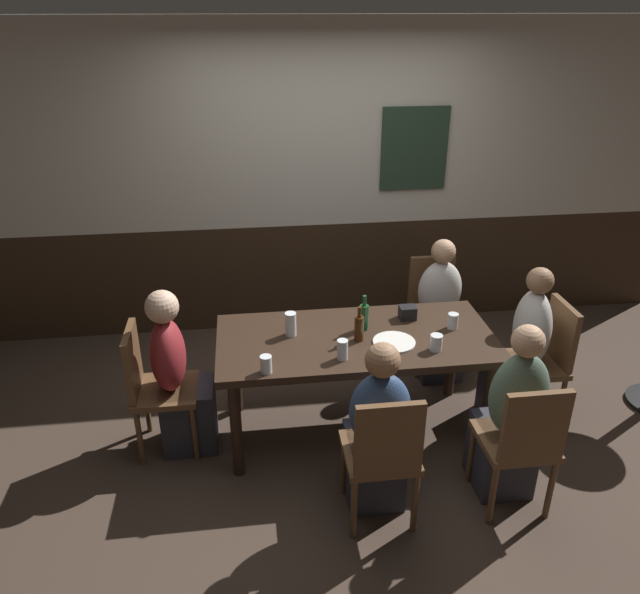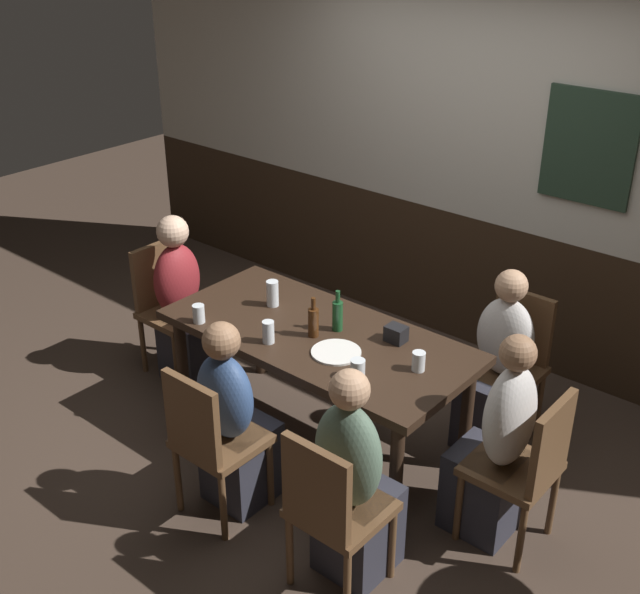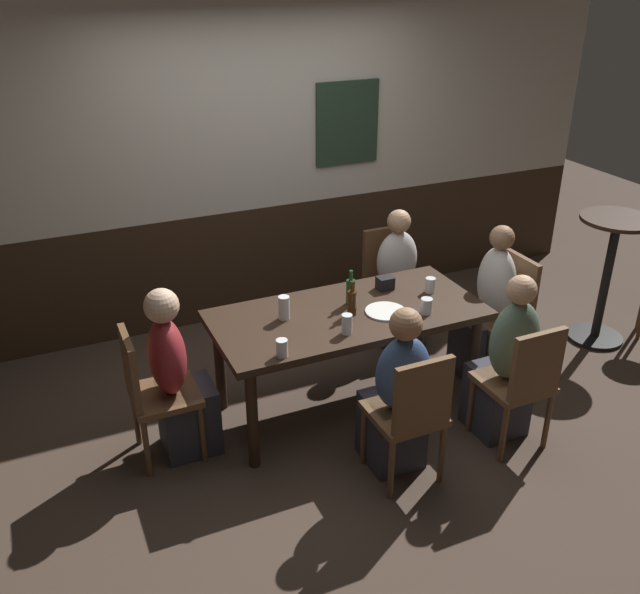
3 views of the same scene
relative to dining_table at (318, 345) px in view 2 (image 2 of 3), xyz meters
name	(u,v)px [view 2 (image 2 of 3)]	position (x,y,z in m)	size (l,w,h in m)	color
ground_plane	(318,440)	(0.00, 0.00, -0.66)	(12.00, 12.00, 0.00)	#423328
wall_back	(478,166)	(0.01, 1.65, 0.64)	(6.40, 0.13, 2.60)	#332316
dining_table	(318,345)	(0.00, 0.00, 0.00)	(1.78, 0.83, 0.74)	black
chair_mid_near	(210,437)	(0.00, -0.83, -0.16)	(0.40, 0.40, 0.88)	brown
chair_head_east	(527,464)	(1.31, 0.00, -0.16)	(0.40, 0.40, 0.88)	brown
chair_right_far	(511,358)	(0.78, 0.83, -0.16)	(0.40, 0.40, 0.88)	brown
chair_head_west	(168,302)	(-1.31, 0.00, -0.16)	(0.40, 0.40, 0.88)	brown
chair_right_near	(331,507)	(0.78, -0.83, -0.16)	(0.40, 0.40, 0.88)	brown
person_mid_near	(234,428)	(0.00, -0.67, -0.20)	(0.34, 0.37, 1.10)	#2D2D38
person_head_east	(496,452)	(1.14, 0.00, -0.18)	(0.37, 0.34, 1.15)	#2D2D38
person_right_far	(497,374)	(0.78, 0.67, -0.20)	(0.34, 0.37, 1.10)	#2D2D38
person_head_west	(184,311)	(-1.14, 0.00, -0.18)	(0.37, 0.34, 1.13)	#2D2D38
person_right_near	(354,491)	(0.78, -0.67, -0.18)	(0.34, 0.37, 1.15)	#2D2D38
beer_glass_tall	(268,333)	(-0.13, -0.26, 0.14)	(0.07, 0.07, 0.13)	silver
highball_clear	(273,294)	(-0.41, 0.08, 0.15)	(0.07, 0.07, 0.16)	silver
pint_glass_amber	(418,362)	(0.65, 0.03, 0.13)	(0.07, 0.07, 0.10)	silver
tumbler_short	(358,370)	(0.46, -0.23, 0.13)	(0.08, 0.08, 0.10)	silver
pint_glass_stout	(199,315)	(-0.59, -0.34, 0.13)	(0.07, 0.07, 0.11)	silver
beer_bottle_green	(338,315)	(0.07, 0.09, 0.18)	(0.06, 0.06, 0.24)	#194723
beer_bottle_brown	(313,321)	(0.01, -0.04, 0.17)	(0.06, 0.06, 0.24)	#42230F
plate_white_large	(336,352)	(0.22, -0.11, 0.09)	(0.27, 0.27, 0.01)	white
condiment_caddy	(396,334)	(0.39, 0.20, 0.13)	(0.11, 0.09, 0.09)	black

